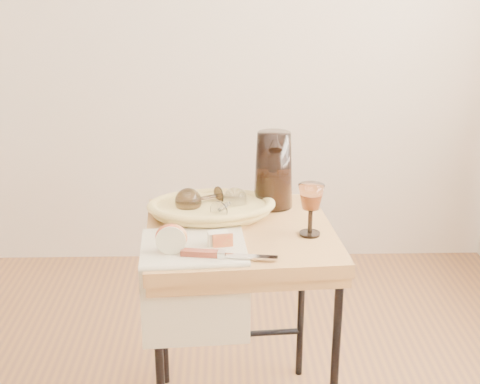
{
  "coord_description": "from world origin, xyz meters",
  "views": [
    {
      "loc": [
        0.49,
        -1.23,
        1.43
      ],
      "look_at": [
        0.53,
        0.5,
        0.81
      ],
      "focal_mm": 48.28,
      "sensor_mm": 36.0,
      "label": 1
    }
  ],
  "objects_px": {
    "bread_basket": "(212,210)",
    "table_knife": "(225,254)",
    "pitcher": "(273,170)",
    "apple_half": "(171,238)",
    "tea_towel": "(193,246)",
    "wine_goblet": "(311,210)",
    "goblet_lying_a": "(201,199)",
    "side_table": "(240,331)",
    "goblet_lying_b": "(228,204)"
  },
  "relations": [
    {
      "from": "tea_towel",
      "to": "goblet_lying_a",
      "type": "bearing_deg",
      "value": 82.3
    },
    {
      "from": "bread_basket",
      "to": "pitcher",
      "type": "relative_size",
      "value": 1.23
    },
    {
      "from": "side_table",
      "to": "bread_basket",
      "type": "distance_m",
      "value": 0.39
    },
    {
      "from": "goblet_lying_b",
      "to": "wine_goblet",
      "type": "height_order",
      "value": "wine_goblet"
    },
    {
      "from": "tea_towel",
      "to": "apple_half",
      "type": "bearing_deg",
      "value": -151.69
    },
    {
      "from": "side_table",
      "to": "apple_half",
      "type": "xyz_separation_m",
      "value": [
        -0.19,
        -0.17,
        0.39
      ]
    },
    {
      "from": "pitcher",
      "to": "goblet_lying_a",
      "type": "bearing_deg",
      "value": -163.15
    },
    {
      "from": "wine_goblet",
      "to": "table_knife",
      "type": "height_order",
      "value": "wine_goblet"
    },
    {
      "from": "tea_towel",
      "to": "wine_goblet",
      "type": "height_order",
      "value": "wine_goblet"
    },
    {
      "from": "bread_basket",
      "to": "pitcher",
      "type": "height_order",
      "value": "pitcher"
    },
    {
      "from": "apple_half",
      "to": "wine_goblet",
      "type": "bearing_deg",
      "value": 16.38
    },
    {
      "from": "tea_towel",
      "to": "goblet_lying_b",
      "type": "distance_m",
      "value": 0.23
    },
    {
      "from": "table_knife",
      "to": "apple_half",
      "type": "bearing_deg",
      "value": 172.21
    },
    {
      "from": "side_table",
      "to": "table_knife",
      "type": "bearing_deg",
      "value": -102.02
    },
    {
      "from": "wine_goblet",
      "to": "apple_half",
      "type": "xyz_separation_m",
      "value": [
        -0.39,
        -0.11,
        -0.03
      ]
    },
    {
      "from": "apple_half",
      "to": "side_table",
      "type": "bearing_deg",
      "value": 41.92
    },
    {
      "from": "goblet_lying_a",
      "to": "tea_towel",
      "type": "bearing_deg",
      "value": 57.2
    },
    {
      "from": "table_knife",
      "to": "bread_basket",
      "type": "bearing_deg",
      "value": 105.71
    },
    {
      "from": "apple_half",
      "to": "table_knife",
      "type": "bearing_deg",
      "value": -15.87
    },
    {
      "from": "bread_basket",
      "to": "table_knife",
      "type": "relative_size",
      "value": 1.38
    },
    {
      "from": "goblet_lying_a",
      "to": "goblet_lying_b",
      "type": "relative_size",
      "value": 1.11
    },
    {
      "from": "bread_basket",
      "to": "table_knife",
      "type": "height_order",
      "value": "bread_basket"
    },
    {
      "from": "pitcher",
      "to": "wine_goblet",
      "type": "bearing_deg",
      "value": -70.59
    },
    {
      "from": "tea_towel",
      "to": "goblet_lying_a",
      "type": "distance_m",
      "value": 0.25
    },
    {
      "from": "pitcher",
      "to": "table_knife",
      "type": "bearing_deg",
      "value": -112.73
    },
    {
      "from": "goblet_lying_b",
      "to": "wine_goblet",
      "type": "distance_m",
      "value": 0.27
    },
    {
      "from": "pitcher",
      "to": "goblet_lying_b",
      "type": "bearing_deg",
      "value": -143.92
    },
    {
      "from": "side_table",
      "to": "pitcher",
      "type": "height_order",
      "value": "pitcher"
    },
    {
      "from": "pitcher",
      "to": "apple_half",
      "type": "relative_size",
      "value": 3.26
    },
    {
      "from": "apple_half",
      "to": "pitcher",
      "type": "bearing_deg",
      "value": 49.68
    },
    {
      "from": "wine_goblet",
      "to": "apple_half",
      "type": "relative_size",
      "value": 1.79
    },
    {
      "from": "bread_basket",
      "to": "apple_half",
      "type": "relative_size",
      "value": 4.01
    },
    {
      "from": "wine_goblet",
      "to": "table_knife",
      "type": "distance_m",
      "value": 0.29
    },
    {
      "from": "side_table",
      "to": "bread_basket",
      "type": "relative_size",
      "value": 2.01
    },
    {
      "from": "table_knife",
      "to": "pitcher",
      "type": "bearing_deg",
      "value": 76.52
    },
    {
      "from": "tea_towel",
      "to": "pitcher",
      "type": "bearing_deg",
      "value": 48.45
    },
    {
      "from": "goblet_lying_a",
      "to": "apple_half",
      "type": "height_order",
      "value": "goblet_lying_a"
    },
    {
      "from": "goblet_lying_a",
      "to": "apple_half",
      "type": "relative_size",
      "value": 1.55
    },
    {
      "from": "tea_towel",
      "to": "goblet_lying_a",
      "type": "relative_size",
      "value": 2.14
    },
    {
      "from": "goblet_lying_a",
      "to": "pitcher",
      "type": "xyz_separation_m",
      "value": [
        0.23,
        0.07,
        0.07
      ]
    },
    {
      "from": "goblet_lying_b",
      "to": "pitcher",
      "type": "bearing_deg",
      "value": -24.65
    },
    {
      "from": "side_table",
      "to": "goblet_lying_b",
      "type": "height_order",
      "value": "goblet_lying_b"
    },
    {
      "from": "apple_half",
      "to": "table_knife",
      "type": "height_order",
      "value": "apple_half"
    },
    {
      "from": "goblet_lying_a",
      "to": "pitcher",
      "type": "bearing_deg",
      "value": 168.82
    },
    {
      "from": "side_table",
      "to": "goblet_lying_b",
      "type": "relative_size",
      "value": 5.79
    },
    {
      "from": "table_knife",
      "to": "goblet_lying_b",
      "type": "bearing_deg",
      "value": 95.87
    },
    {
      "from": "side_table",
      "to": "wine_goblet",
      "type": "bearing_deg",
      "value": -15.32
    },
    {
      "from": "side_table",
      "to": "tea_towel",
      "type": "bearing_deg",
      "value": -134.76
    },
    {
      "from": "pitcher",
      "to": "apple_half",
      "type": "xyz_separation_m",
      "value": [
        -0.3,
        -0.35,
        -0.07
      ]
    },
    {
      "from": "bread_basket",
      "to": "goblet_lying_b",
      "type": "bearing_deg",
      "value": -26.24
    }
  ]
}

